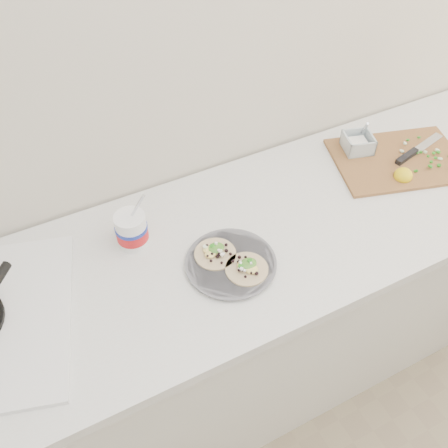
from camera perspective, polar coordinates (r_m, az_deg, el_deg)
name	(u,v)px	position (r m, az deg, el deg)	size (l,w,h in m)	color
counter	(234,319)	(1.84, 1.19, -10.76)	(2.44, 0.66, 0.90)	silver
taco_plate	(231,261)	(1.39, 0.78, -4.28)	(0.26, 0.26, 0.04)	slate
tub	(132,227)	(1.43, -10.44, -0.39)	(0.09, 0.09, 0.21)	white
cutboard	(396,156)	(1.82, 19.06, 7.38)	(0.50, 0.41, 0.07)	brown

